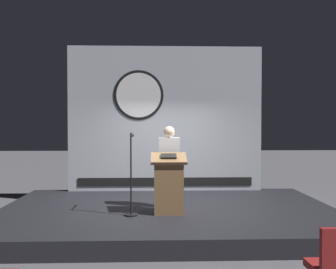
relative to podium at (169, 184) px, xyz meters
name	(u,v)px	position (x,y,z in m)	size (l,w,h in m)	color
ground_plane	(168,223)	(0.00, 0.44, -0.82)	(40.00, 40.00, 0.00)	#4C4C51
stage_platform	(168,215)	(0.00, 0.44, -0.67)	(6.40, 4.00, 0.30)	black
banner_display	(165,119)	(-0.02, 2.29, 1.22)	(4.67, 0.12, 3.48)	#B2B7C1
podium	(169,184)	(0.00, 0.00, 0.00)	(0.64, 0.49, 1.08)	olive
speaker_person	(169,166)	(0.02, 0.48, 0.28)	(0.40, 0.26, 1.57)	black
microphone_stand	(131,186)	(-0.67, -0.10, -0.01)	(0.24, 0.50, 1.46)	black
audience_chair_left	(336,264)	(1.59, -2.96, -0.33)	(0.44, 0.45, 0.89)	black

